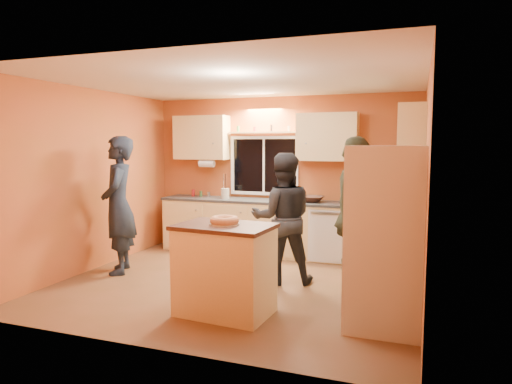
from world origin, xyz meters
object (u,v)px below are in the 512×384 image
at_px(person_center, 282,218).
at_px(refrigerator, 385,238).
at_px(island, 225,269).
at_px(person_right, 355,219).
at_px(person_left, 119,205).

bearing_deg(person_center, refrigerator, 120.91).
relative_size(island, person_right, 0.55).
relative_size(island, person_center, 0.62).
distance_m(refrigerator, person_center, 1.75).
bearing_deg(person_right, island, 113.76).
bearing_deg(person_right, refrigerator, -164.16).
bearing_deg(refrigerator, island, -172.92).
xyz_separation_m(island, person_right, (1.23, 0.92, 0.46)).
distance_m(island, person_left, 2.31).
bearing_deg(island, person_left, 159.12).
height_order(island, person_left, person_left).
bearing_deg(person_center, person_right, 138.32).
height_order(refrigerator, person_center, refrigerator).
height_order(refrigerator, person_left, person_left).
xyz_separation_m(person_left, person_right, (3.27, -0.05, -0.01)).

